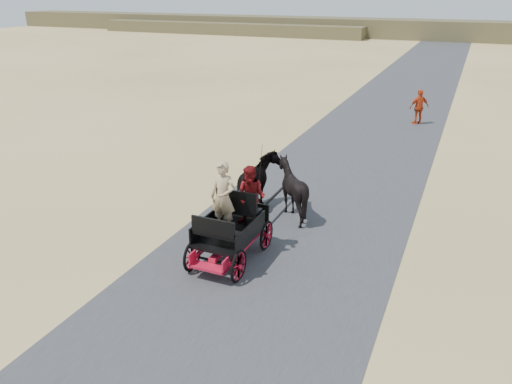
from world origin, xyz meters
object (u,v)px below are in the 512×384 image
at_px(carriage, 231,245).
at_px(pedestrian, 419,107).
at_px(horse_right, 292,189).
at_px(horse_left, 258,184).

xyz_separation_m(carriage, pedestrian, (2.68, 15.73, 0.50)).
distance_m(carriage, horse_right, 3.09).
height_order(horse_right, pedestrian, pedestrian).
distance_m(horse_left, pedestrian, 13.14).
height_order(horse_left, pedestrian, pedestrian).
distance_m(horse_right, pedestrian, 12.91).
height_order(carriage, pedestrian, pedestrian).
distance_m(horse_left, horse_right, 1.10).
height_order(carriage, horse_right, horse_right).
xyz_separation_m(horse_right, pedestrian, (2.13, 12.73, 0.01)).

